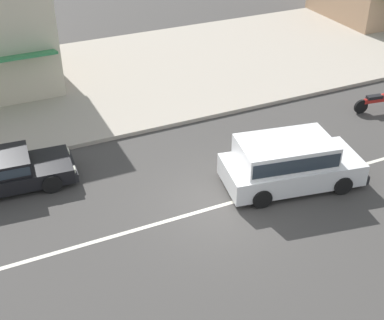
% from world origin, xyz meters
% --- Properties ---
extents(ground_plane, '(160.00, 160.00, 0.00)m').
position_xyz_m(ground_plane, '(0.00, 0.00, 0.00)').
color(ground_plane, '#423F3D').
extents(lane_centre_stripe, '(50.40, 0.14, 0.01)m').
position_xyz_m(lane_centre_stripe, '(0.00, 0.00, 0.00)').
color(lane_centre_stripe, silver).
rests_on(lane_centre_stripe, ground).
extents(kerb_strip, '(68.00, 10.00, 0.15)m').
position_xyz_m(kerb_strip, '(0.00, 10.02, 0.07)').
color(kerb_strip, '#ADA393').
rests_on(kerb_strip, ground).
extents(hatchback_black_0, '(3.98, 2.02, 1.10)m').
position_xyz_m(hatchback_black_0, '(-5.69, 3.69, 0.59)').
color(hatchback_black_0, black).
rests_on(hatchback_black_0, ground).
extents(minivan_white_1, '(4.58, 2.59, 1.56)m').
position_xyz_m(minivan_white_1, '(2.30, 0.15, 0.84)').
color(minivan_white_1, white).
rests_on(minivan_white_1, ground).
extents(motorcycle_0, '(1.95, 0.57, 0.80)m').
position_xyz_m(motorcycle_0, '(8.28, 2.89, 0.42)').
color(motorcycle_0, black).
rests_on(motorcycle_0, ground).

